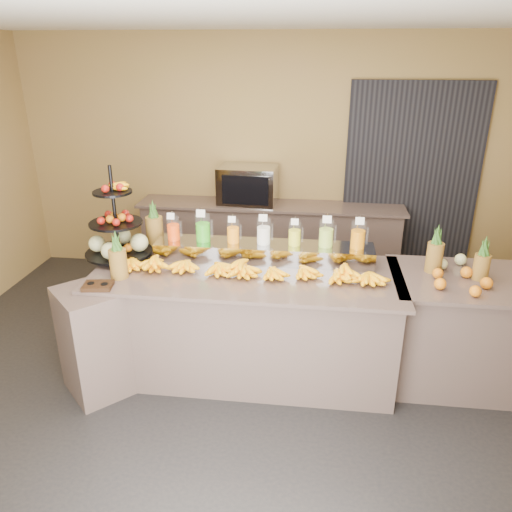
% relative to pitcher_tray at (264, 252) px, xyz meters
% --- Properties ---
extents(ground, '(6.00, 6.00, 0.00)m').
position_rel_pitcher_tray_xyz_m(ground, '(-0.11, -0.58, -1.01)').
color(ground, black).
rests_on(ground, ground).
extents(room_envelope, '(6.04, 5.02, 2.82)m').
position_rel_pitcher_tray_xyz_m(room_envelope, '(0.08, 0.21, 0.87)').
color(room_envelope, olive).
rests_on(room_envelope, ground).
extents(buffet_counter, '(2.75, 1.25, 0.93)m').
position_rel_pitcher_tray_xyz_m(buffet_counter, '(-0.22, -0.32, -0.54)').
color(buffet_counter, gray).
rests_on(buffet_counter, ground).
extents(right_counter, '(1.08, 0.88, 0.93)m').
position_rel_pitcher_tray_xyz_m(right_counter, '(1.59, -0.18, -0.54)').
color(right_counter, gray).
rests_on(right_counter, ground).
extents(back_ledge, '(3.10, 0.55, 0.93)m').
position_rel_pitcher_tray_xyz_m(back_ledge, '(-0.11, 1.67, -0.54)').
color(back_ledge, gray).
rests_on(back_ledge, ground).
extents(pitcher_tray, '(1.85, 0.30, 0.15)m').
position_rel_pitcher_tray_xyz_m(pitcher_tray, '(0.00, 0.00, 0.00)').
color(pitcher_tray, gray).
rests_on(pitcher_tray, buffet_counter).
extents(juice_pitcher_orange_a, '(0.11, 0.11, 0.27)m').
position_rel_pitcher_tray_xyz_m(juice_pitcher_orange_a, '(-0.78, -0.00, 0.16)').
color(juice_pitcher_orange_a, silver).
rests_on(juice_pitcher_orange_a, pitcher_tray).
extents(juice_pitcher_green, '(0.13, 0.13, 0.31)m').
position_rel_pitcher_tray_xyz_m(juice_pitcher_green, '(-0.52, -0.00, 0.18)').
color(juice_pitcher_green, silver).
rests_on(juice_pitcher_green, pitcher_tray).
extents(juice_pitcher_orange_b, '(0.11, 0.11, 0.26)m').
position_rel_pitcher_tray_xyz_m(juice_pitcher_orange_b, '(-0.26, -0.00, 0.16)').
color(juice_pitcher_orange_b, silver).
rests_on(juice_pitcher_orange_b, pitcher_tray).
extents(juice_pitcher_milk, '(0.12, 0.12, 0.29)m').
position_rel_pitcher_tray_xyz_m(juice_pitcher_milk, '(-0.00, -0.00, 0.17)').
color(juice_pitcher_milk, silver).
rests_on(juice_pitcher_milk, pitcher_tray).
extents(juice_pitcher_lemon, '(0.11, 0.11, 0.26)m').
position_rel_pitcher_tray_xyz_m(juice_pitcher_lemon, '(0.26, -0.00, 0.16)').
color(juice_pitcher_lemon, silver).
rests_on(juice_pitcher_lemon, pitcher_tray).
extents(juice_pitcher_lime, '(0.12, 0.13, 0.30)m').
position_rel_pitcher_tray_xyz_m(juice_pitcher_lime, '(0.52, -0.00, 0.17)').
color(juice_pitcher_lime, silver).
rests_on(juice_pitcher_lime, pitcher_tray).
extents(juice_pitcher_orange_c, '(0.12, 0.13, 0.29)m').
position_rel_pitcher_tray_xyz_m(juice_pitcher_orange_c, '(0.78, -0.00, 0.17)').
color(juice_pitcher_orange_c, silver).
rests_on(juice_pitcher_orange_c, pitcher_tray).
extents(banana_heap, '(2.16, 0.20, 0.18)m').
position_rel_pitcher_tray_xyz_m(banana_heap, '(-0.12, -0.30, -0.01)').
color(banana_heap, '#FFB90C').
rests_on(banana_heap, buffet_counter).
extents(fruit_stand, '(0.73, 0.73, 0.81)m').
position_rel_pitcher_tray_xyz_m(fruit_stand, '(-1.21, -0.09, 0.13)').
color(fruit_stand, black).
rests_on(fruit_stand, buffet_counter).
extents(condiment_caddy, '(0.24, 0.19, 0.03)m').
position_rel_pitcher_tray_xyz_m(condiment_caddy, '(-1.19, -0.69, -0.06)').
color(condiment_caddy, black).
rests_on(condiment_caddy, buffet_counter).
extents(pineapple_left_a, '(0.14, 0.14, 0.39)m').
position_rel_pitcher_tray_xyz_m(pineapple_left_a, '(-1.09, -0.49, 0.07)').
color(pineapple_left_a, brown).
rests_on(pineapple_left_a, buffet_counter).
extents(pineapple_left_b, '(0.15, 0.15, 0.45)m').
position_rel_pitcher_tray_xyz_m(pineapple_left_b, '(-1.01, 0.18, 0.10)').
color(pineapple_left_b, brown).
rests_on(pineapple_left_b, buffet_counter).
extents(right_fruit_pile, '(0.46, 0.44, 0.25)m').
position_rel_pitcher_tray_xyz_m(right_fruit_pile, '(1.54, -0.22, 0.00)').
color(right_fruit_pile, brown).
rests_on(right_fruit_pile, right_counter).
extents(oven_warmer, '(0.68, 0.50, 0.44)m').
position_rel_pitcher_tray_xyz_m(oven_warmer, '(-0.37, 1.67, 0.14)').
color(oven_warmer, gray).
rests_on(oven_warmer, back_ledge).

